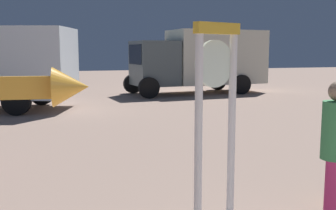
{
  "coord_description": "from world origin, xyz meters",
  "views": [
    {
      "loc": [
        -2.02,
        -0.6,
        2.02
      ],
      "look_at": [
        -0.22,
        5.19,
        1.2
      ],
      "focal_mm": 43.04,
      "sensor_mm": 36.0,
      "label": 1
    }
  ],
  "objects_px": {
    "standing_clock": "(215,120)",
    "box_truck_far": "(202,59)",
    "person_near_clock": "(336,148)",
    "arrow_sign": "(3,153)"
  },
  "relations": [
    {
      "from": "standing_clock",
      "to": "box_truck_far",
      "type": "relative_size",
      "value": 0.34
    },
    {
      "from": "person_near_clock",
      "to": "box_truck_far",
      "type": "xyz_separation_m",
      "value": [
        4.17,
        14.2,
        0.67
      ]
    },
    {
      "from": "standing_clock",
      "to": "box_truck_far",
      "type": "height_order",
      "value": "box_truck_far"
    },
    {
      "from": "person_near_clock",
      "to": "box_truck_far",
      "type": "relative_size",
      "value": 0.25
    },
    {
      "from": "standing_clock",
      "to": "box_truck_far",
      "type": "distance_m",
      "value": 15.63
    },
    {
      "from": "arrow_sign",
      "to": "box_truck_far",
      "type": "distance_m",
      "value": 16.95
    },
    {
      "from": "arrow_sign",
      "to": "person_near_clock",
      "type": "xyz_separation_m",
      "value": [
        3.34,
        1.0,
        -0.45
      ]
    },
    {
      "from": "arrow_sign",
      "to": "box_truck_far",
      "type": "bearing_deg",
      "value": 63.72
    },
    {
      "from": "person_near_clock",
      "to": "box_truck_far",
      "type": "height_order",
      "value": "box_truck_far"
    },
    {
      "from": "standing_clock",
      "to": "arrow_sign",
      "type": "distance_m",
      "value": 1.86
    }
  ]
}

